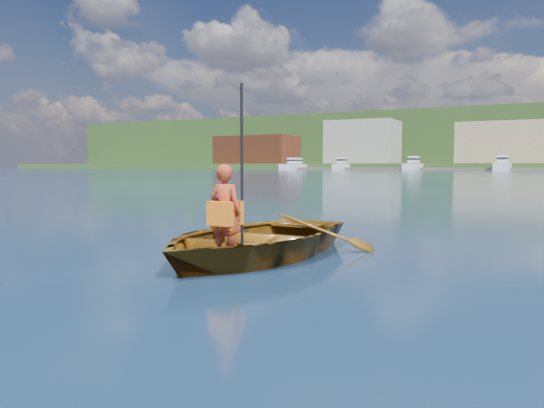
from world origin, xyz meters
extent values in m
plane|color=#182649|center=(0.00, 0.00, 0.00)|extent=(600.00, 600.00, 0.00)
imported|color=brown|center=(-0.86, 0.71, 0.25)|extent=(2.98, 4.03, 0.81)
imported|color=#AC3A1D|center=(-0.75, -0.19, 0.71)|extent=(0.46, 0.31, 1.21)
cube|color=orange|center=(-0.76, -0.31, 0.70)|extent=(0.34, 0.12, 0.30)
cube|color=orange|center=(-0.75, -0.07, 0.70)|extent=(0.34, 0.10, 0.30)
cube|color=orange|center=(-0.75, -0.19, 0.52)|extent=(0.31, 0.24, 0.05)
cylinder|color=black|center=(-0.60, -0.05, 1.21)|extent=(0.04, 0.04, 2.22)
cube|color=#2C501D|center=(0.00, 190.00, 1.00)|extent=(400.00, 80.00, 2.00)
cube|color=#355122|center=(0.00, 240.00, 11.00)|extent=(400.00, 100.00, 22.00)
cube|color=maroon|center=(-90.00, 165.00, 7.00)|extent=(28.00, 16.00, 10.00)
cube|color=gray|center=(-50.00, 165.00, 9.00)|extent=(22.00, 16.00, 14.00)
cube|color=#957961|center=(-5.00, 165.00, 8.00)|extent=(30.00, 16.00, 12.00)
cube|color=silver|center=(-65.31, 143.00, 0.77)|extent=(3.66, 13.06, 1.93)
cube|color=silver|center=(-65.31, 144.31, 2.83)|extent=(2.56, 5.88, 1.80)
cube|color=black|center=(-65.31, 144.31, 2.93)|extent=(2.63, 6.14, 0.50)
cube|color=silver|center=(-49.74, 143.00, 0.80)|extent=(2.53, 9.05, 1.99)
cube|color=silver|center=(-49.74, 143.90, 2.89)|extent=(1.77, 4.07, 1.80)
cube|color=black|center=(-49.74, 143.90, 2.99)|extent=(1.82, 4.25, 0.50)
cube|color=silver|center=(-28.85, 143.00, 0.85)|extent=(3.32, 11.87, 2.13)
cube|color=silver|center=(-28.85, 144.19, 3.03)|extent=(2.33, 5.34, 1.80)
cube|color=black|center=(-28.85, 144.19, 3.13)|extent=(2.39, 5.58, 0.50)
cube|color=silver|center=(-6.00, 143.00, 0.87)|extent=(3.74, 13.36, 2.18)
cube|color=silver|center=(-6.00, 144.34, 3.08)|extent=(2.62, 6.01, 1.80)
cube|color=black|center=(-6.00, 144.34, 3.18)|extent=(2.69, 6.28, 0.50)
cylinder|color=#382314|center=(-84.90, 222.48, 9.88)|extent=(0.80, 0.80, 2.76)
sphere|color=#20501B|center=(-84.90, 222.48, 13.56)|extent=(5.16, 5.16, 5.16)
cylinder|color=#382314|center=(-34.11, 276.56, 20.81)|extent=(0.80, 0.80, 3.00)
sphere|color=#20501B|center=(-34.11, 276.56, 24.81)|extent=(5.59, 5.59, 5.59)
cylinder|color=#382314|center=(-9.38, 217.17, 9.48)|extent=(0.80, 0.80, 4.08)
sphere|color=#20501B|center=(-9.38, 217.17, 14.92)|extent=(7.62, 7.62, 7.62)
cylinder|color=#382314|center=(-72.76, 197.56, 5.29)|extent=(0.80, 0.80, 3.56)
sphere|color=#20501B|center=(-72.76, 197.56, 10.04)|extent=(6.65, 6.65, 6.65)
cylinder|color=#382314|center=(-118.89, 244.81, 14.25)|extent=(0.80, 0.80, 2.57)
sphere|color=#20501B|center=(-118.89, 244.81, 17.68)|extent=(4.80, 4.80, 4.80)
cylinder|color=#382314|center=(-47.86, 202.47, 6.57)|extent=(0.80, 0.80, 4.15)
sphere|color=#20501B|center=(-47.86, 202.47, 12.11)|extent=(7.75, 7.75, 7.75)
cylinder|color=#382314|center=(-135.85, 237.96, 13.53)|extent=(0.80, 0.80, 3.88)
sphere|color=#20501B|center=(-135.85, 237.96, 18.71)|extent=(7.25, 7.25, 7.25)
cylinder|color=#382314|center=(-131.06, 265.68, 19.08)|extent=(0.80, 0.80, 3.89)
sphere|color=#20501B|center=(-131.06, 265.68, 24.27)|extent=(7.26, 7.26, 7.26)
cylinder|color=#382314|center=(-108.18, 196.26, 5.01)|extent=(0.80, 0.80, 3.51)
sphere|color=#20501B|center=(-108.18, 196.26, 9.69)|extent=(6.56, 6.56, 6.56)
cylinder|color=#382314|center=(-45.40, 260.86, 17.43)|extent=(0.80, 0.80, 2.51)
sphere|color=#20501B|center=(-45.40, 260.86, 20.77)|extent=(4.69, 4.69, 4.69)
cylinder|color=#382314|center=(-81.63, 267.71, 19.54)|extent=(0.80, 0.80, 3.99)
sphere|color=#20501B|center=(-81.63, 267.71, 24.85)|extent=(7.44, 7.44, 7.44)
cylinder|color=#382314|center=(-83.23, 233.13, 12.14)|extent=(0.80, 0.80, 3.04)
sphere|color=#20501B|center=(-83.23, 233.13, 16.19)|extent=(5.67, 5.67, 5.67)
camera|label=1|loc=(2.75, -5.82, 1.29)|focal=35.00mm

